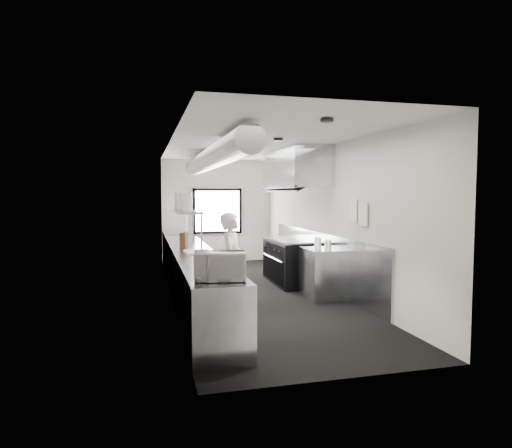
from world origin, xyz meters
TOP-DOWN VIEW (x-y plane):
  - floor at (0.00, 0.00)m, footprint 3.00×8.00m
  - ceiling at (0.00, 0.00)m, footprint 3.00×8.00m
  - wall_back at (0.00, 4.00)m, footprint 3.00×0.02m
  - wall_front at (0.00, -4.00)m, footprint 3.00×0.02m
  - wall_left at (-1.50, 0.00)m, footprint 0.02×8.00m
  - wall_right at (1.50, 0.00)m, footprint 0.02×8.00m
  - wall_cladding at (1.48, 0.30)m, footprint 0.03×5.50m
  - hvac_duct at (-0.70, 0.40)m, footprint 0.40×6.40m
  - service_window at (0.00, 3.96)m, footprint 1.36×0.05m
  - exhaust_hood at (1.10, 0.70)m, footprint 0.81×2.20m
  - prep_counter at (-1.15, -0.50)m, footprint 0.70×6.00m
  - pass_shelf at (-1.19, 1.00)m, footprint 0.45×3.00m
  - range at (1.04, 0.70)m, footprint 0.88×1.60m
  - bottle_station at (1.15, -0.70)m, footprint 0.65×0.80m
  - far_work_table at (-1.15, 3.20)m, footprint 0.70×1.20m
  - notice_sheet_a at (1.47, -1.20)m, footprint 0.02×0.28m
  - notice_sheet_b at (1.47, -1.55)m, footprint 0.02×0.28m
  - line_cook at (-0.60, -1.10)m, footprint 0.55×0.67m
  - microwave at (-1.13, -3.08)m, footprint 0.59×0.48m
  - deli_tub_a at (-1.26, -2.35)m, footprint 0.14×0.14m
  - deli_tub_b at (-1.25, -2.48)m, footprint 0.15×0.15m
  - newspaper at (-0.99, -1.89)m, footprint 0.37×0.46m
  - small_plate at (-1.01, -1.57)m, footprint 0.19×0.19m
  - pastry at (-1.01, -1.57)m, footprint 0.08×0.08m
  - cutting_board at (-1.09, -0.66)m, footprint 0.46×0.59m
  - knife_block at (-1.25, 0.27)m, footprint 0.17×0.26m
  - plate_stack_a at (-1.20, 0.29)m, footprint 0.31×0.31m
  - plate_stack_b at (-1.17, 0.63)m, footprint 0.32×0.32m
  - plate_stack_c at (-1.22, 1.18)m, footprint 0.27×0.27m
  - plate_stack_d at (-1.20, 1.55)m, footprint 0.27×0.27m
  - squeeze_bottle_a at (1.12, -1.03)m, footprint 0.07×0.07m
  - squeeze_bottle_b at (1.13, -0.86)m, footprint 0.07×0.07m
  - squeeze_bottle_c at (1.07, -0.67)m, footprint 0.08×0.08m
  - squeeze_bottle_d at (1.13, -0.57)m, footprint 0.06×0.06m
  - squeeze_bottle_e at (1.13, -0.40)m, footprint 0.07×0.07m

SIDE VIEW (x-z plane):
  - floor at x=0.00m, z-range -0.01..0.01m
  - prep_counter at x=-1.15m, z-range 0.00..0.90m
  - bottle_station at x=1.15m, z-range 0.00..0.90m
  - far_work_table at x=-1.15m, z-range 0.00..0.90m
  - range at x=1.04m, z-range 0.00..0.94m
  - wall_cladding at x=1.48m, z-range 0.00..1.10m
  - line_cook at x=-0.60m, z-range 0.00..1.58m
  - newspaper at x=-0.99m, z-range 0.90..0.91m
  - small_plate at x=-1.01m, z-range 0.90..0.92m
  - cutting_board at x=-1.09m, z-range 0.90..0.92m
  - deli_tub_a at x=-1.26m, z-range 0.90..0.99m
  - deli_tub_b at x=-1.25m, z-range 0.90..1.00m
  - pastry at x=-1.01m, z-range 0.92..1.00m
  - squeeze_bottle_e at x=1.13m, z-range 0.90..1.07m
  - squeeze_bottle_b at x=1.13m, z-range 0.90..1.07m
  - squeeze_bottle_d at x=1.13m, z-range 0.90..1.07m
  - squeeze_bottle_a at x=1.12m, z-range 0.90..1.08m
  - squeeze_bottle_c at x=1.07m, z-range 0.90..1.08m
  - knife_block at x=-1.25m, z-range 0.90..1.16m
  - microwave at x=-1.13m, z-range 0.90..1.22m
  - service_window at x=0.00m, z-range 0.77..2.02m
  - wall_back at x=0.00m, z-range 0.00..2.80m
  - wall_front at x=0.00m, z-range 0.00..2.80m
  - wall_left at x=-1.50m, z-range 0.00..2.80m
  - wall_right at x=1.50m, z-range 0.00..2.80m
  - pass_shelf at x=-1.19m, z-range 1.20..1.88m
  - notice_sheet_b at x=1.47m, z-range 1.36..1.74m
  - notice_sheet_a at x=1.47m, z-range 1.41..1.79m
  - plate_stack_a at x=-1.20m, z-range 1.57..1.85m
  - plate_stack_b at x=-1.17m, z-range 1.57..1.89m
  - plate_stack_d at x=-1.20m, z-range 1.57..1.93m
  - plate_stack_c at x=-1.22m, z-range 1.57..1.94m
  - exhaust_hood at x=1.10m, z-range 1.95..2.83m
  - hvac_duct at x=-0.70m, z-range 2.35..2.75m
  - ceiling at x=0.00m, z-range 2.79..2.80m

